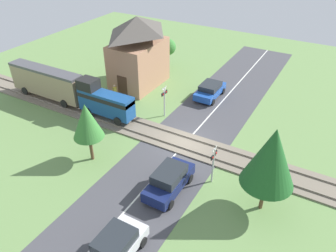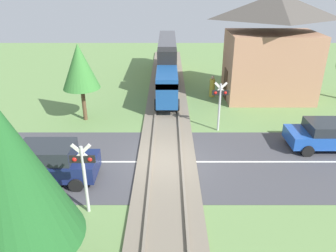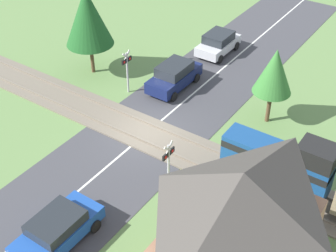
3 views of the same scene
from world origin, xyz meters
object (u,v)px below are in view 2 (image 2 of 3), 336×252
car_near_crossing (50,162)px  car_far_side (330,135)px  train (169,62)px  station_building (273,50)px  crossing_signal_west_approach (85,169)px  pedestrian_by_station (214,87)px  crossing_signal_east_approach (221,100)px

car_near_crossing → car_far_side: (13.22, 2.88, -0.10)m
train → car_far_side: (8.19, -10.63, -1.11)m
train → car_far_side: 13.46m
car_near_crossing → car_far_side: car_near_crossing is taller
car_far_side → station_building: (-1.05, 7.57, 2.71)m
crossing_signal_west_approach → train: bearing=79.4°
train → crossing_signal_west_approach: 15.88m
car_far_side → crossing_signal_west_approach: (-11.11, -4.98, 1.09)m
train → pedestrian_by_station: 4.45m
car_near_crossing → pedestrian_by_station: (8.30, 10.71, -0.16)m
train → car_near_crossing: bearing=-110.4°
car_far_side → pedestrian_by_station: bearing=122.2°
pedestrian_by_station → car_far_side: bearing=-57.8°
car_near_crossing → train: bearing=69.6°
train → pedestrian_by_station: train is taller
car_near_crossing → pedestrian_by_station: 13.55m
train → crossing_signal_west_approach: bearing=-100.6°
train → car_far_side: bearing=-52.4°
train → crossing_signal_west_approach: (-2.92, -15.61, -0.02)m
pedestrian_by_station → train: bearing=139.4°
train → crossing_signal_west_approach: train is taller
train → crossing_signal_east_approach: train is taller
train → car_near_crossing: (-5.03, -13.51, -1.01)m
car_near_crossing → station_building: station_building is taller
train → crossing_signal_east_approach: 9.01m
crossing_signal_west_approach → station_building: bearing=51.3°
car_far_side → crossing_signal_east_approach: 5.77m
crossing_signal_east_approach → station_building: bearing=52.4°
crossing_signal_east_approach → crossing_signal_west_approach: bearing=-129.6°
train → car_near_crossing: train is taller
train → car_far_side: size_ratio=3.40×
crossing_signal_west_approach → crossing_signal_east_approach: same height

